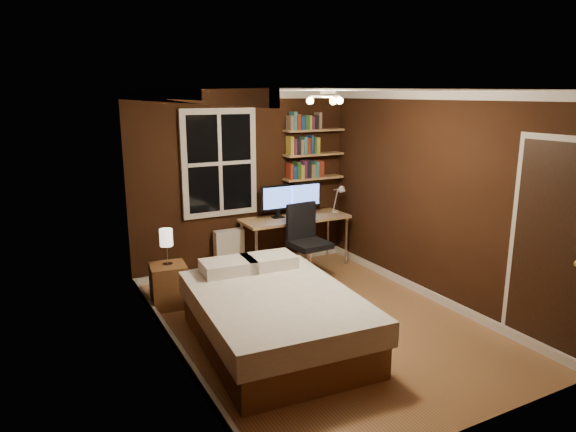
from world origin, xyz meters
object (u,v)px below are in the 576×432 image
desk (295,221)px  radiator (229,251)px  bedside_lamp (167,247)px  bed (274,317)px  monitor_left (278,202)px  office_chair (307,252)px  desk_lamp (338,198)px  monitor_right (305,199)px  nightstand (169,285)px

desk → radiator: bearing=167.9°
bedside_lamp → bed: bearing=-65.1°
monitor_left → office_chair: size_ratio=0.49×
desk_lamp → office_chair: bearing=-148.3°
radiator → monitor_right: bearing=-6.1°
monitor_right → desk_lamp: (0.48, -0.15, -0.02)m
radiator → desk_lamp: (1.63, -0.27, 0.65)m
bed → radiator: size_ratio=3.45×
monitor_right → office_chair: bearing=-116.6°
office_chair → bed: bearing=-134.7°
desk → bedside_lamp: bearing=-164.6°
nightstand → monitor_right: (2.20, 0.63, 0.73)m
monitor_right → bedside_lamp: bearing=-164.1°
bedside_lamp → monitor_left: (1.76, 0.63, 0.25)m
radiator → desk: desk is taller
monitor_left → desk_lamp: (0.93, -0.15, -0.02)m
nightstand → monitor_right: 2.40m
desk → nightstand: bearing=-164.6°
bedside_lamp → office_chair: 1.91m
monitor_left → office_chair: bearing=-80.0°
radiator → office_chair: bearing=-43.4°
bedside_lamp → monitor_right: 2.31m
bed → desk_lamp: desk_lamp is taller
monitor_left → desk_lamp: monitor_left is taller
monitor_right → desk_lamp: monitor_right is taller
monitor_right → office_chair: size_ratio=0.49×
bedside_lamp → desk_lamp: desk_lamp is taller
monitor_right → desk_lamp: 0.51m
nightstand → office_chair: (1.88, -0.02, 0.15)m
desk_lamp → bedside_lamp: bearing=-169.9°
bed → desk: bearing=60.6°
bedside_lamp → monitor_right: bearing=15.9°
nightstand → desk: size_ratio=0.33×
nightstand → desk_lamp: size_ratio=1.16×
radiator → desk: size_ratio=0.40×
bedside_lamp → monitor_left: size_ratio=0.85×
monitor_left → monitor_right: 0.44m
radiator → monitor_left: size_ratio=1.21×
monitor_left → monitor_right: (0.44, 0.00, 0.00)m
monitor_right → desk_lamp: bearing=-17.3°
monitor_left → desk_lamp: size_ratio=1.16×
bedside_lamp → monitor_right: monitor_right is taller
desk_lamp → office_chair: desk_lamp is taller
bed → monitor_left: bearing=66.5°
monitor_right → radiator: bearing=173.9°
bed → monitor_left: (1.09, 2.09, 0.68)m
nightstand → office_chair: size_ratio=0.49×
bed → nightstand: size_ratio=4.20×
bed → bedside_lamp: 1.66m
bed → bedside_lamp: bedside_lamp is taller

